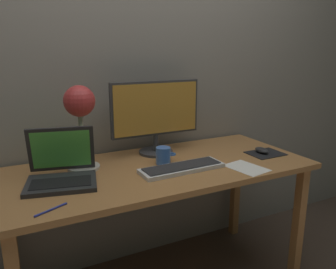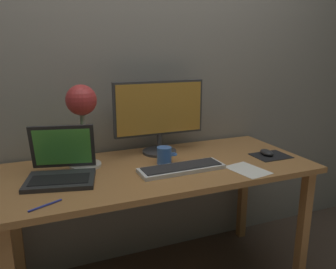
{
  "view_description": "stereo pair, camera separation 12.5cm",
  "coord_description": "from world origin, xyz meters",
  "px_view_note": "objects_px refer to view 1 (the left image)",
  "views": [
    {
      "loc": [
        -0.71,
        -1.51,
        1.34
      ],
      "look_at": [
        0.02,
        -0.05,
        0.92
      ],
      "focal_mm": 35.86,
      "sensor_mm": 36.0,
      "label": 1
    },
    {
      "loc": [
        -0.59,
        -1.56,
        1.34
      ],
      "look_at": [
        0.02,
        -0.05,
        0.92
      ],
      "focal_mm": 35.86,
      "sensor_mm": 36.0,
      "label": 2
    }
  ],
  "objects_px": {
    "desk_lamp": "(80,109)",
    "mouse": "(262,150)",
    "pen": "(51,210)",
    "laptop": "(61,167)",
    "keyboard_main": "(182,168)",
    "monitor": "(156,113)",
    "coffee_mug": "(164,155)"
  },
  "relations": [
    {
      "from": "desk_lamp",
      "to": "mouse",
      "type": "bearing_deg",
      "value": -12.0
    },
    {
      "from": "pen",
      "to": "laptop",
      "type": "bearing_deg",
      "value": 72.62
    },
    {
      "from": "keyboard_main",
      "to": "desk_lamp",
      "type": "xyz_separation_m",
      "value": [
        -0.44,
        0.24,
        0.3
      ]
    },
    {
      "from": "keyboard_main",
      "to": "pen",
      "type": "xyz_separation_m",
      "value": [
        -0.66,
        -0.16,
        -0.01
      ]
    },
    {
      "from": "desk_lamp",
      "to": "pen",
      "type": "xyz_separation_m",
      "value": [
        -0.22,
        -0.41,
        -0.31
      ]
    },
    {
      "from": "monitor",
      "to": "pen",
      "type": "height_order",
      "value": "monitor"
    },
    {
      "from": "desk_lamp",
      "to": "pen",
      "type": "height_order",
      "value": "desk_lamp"
    },
    {
      "from": "monitor",
      "to": "desk_lamp",
      "type": "bearing_deg",
      "value": -170.55
    },
    {
      "from": "keyboard_main",
      "to": "mouse",
      "type": "bearing_deg",
      "value": 3.34
    },
    {
      "from": "laptop",
      "to": "desk_lamp",
      "type": "bearing_deg",
      "value": 41.56
    },
    {
      "from": "monitor",
      "to": "pen",
      "type": "distance_m",
      "value": 0.85
    },
    {
      "from": "mouse",
      "to": "desk_lamp",
      "type": "bearing_deg",
      "value": 168.0
    },
    {
      "from": "monitor",
      "to": "mouse",
      "type": "height_order",
      "value": "monitor"
    },
    {
      "from": "monitor",
      "to": "coffee_mug",
      "type": "xyz_separation_m",
      "value": [
        -0.04,
        -0.19,
        -0.19
      ]
    },
    {
      "from": "laptop",
      "to": "monitor",
      "type": "bearing_deg",
      "value": 18.01
    },
    {
      "from": "keyboard_main",
      "to": "pen",
      "type": "bearing_deg",
      "value": -166.15
    },
    {
      "from": "monitor",
      "to": "coffee_mug",
      "type": "distance_m",
      "value": 0.27
    },
    {
      "from": "desk_lamp",
      "to": "coffee_mug",
      "type": "xyz_separation_m",
      "value": [
        0.4,
        -0.11,
        -0.26
      ]
    },
    {
      "from": "keyboard_main",
      "to": "monitor",
      "type": "bearing_deg",
      "value": 89.88
    },
    {
      "from": "keyboard_main",
      "to": "pen",
      "type": "distance_m",
      "value": 0.68
    },
    {
      "from": "monitor",
      "to": "laptop",
      "type": "height_order",
      "value": "monitor"
    },
    {
      "from": "coffee_mug",
      "to": "keyboard_main",
      "type": "bearing_deg",
      "value": -72.57
    },
    {
      "from": "coffee_mug",
      "to": "pen",
      "type": "bearing_deg",
      "value": -154.66
    },
    {
      "from": "monitor",
      "to": "coffee_mug",
      "type": "height_order",
      "value": "monitor"
    },
    {
      "from": "keyboard_main",
      "to": "laptop",
      "type": "height_order",
      "value": "laptop"
    },
    {
      "from": "monitor",
      "to": "desk_lamp",
      "type": "relative_size",
      "value": 1.25
    },
    {
      "from": "coffee_mug",
      "to": "pen",
      "type": "xyz_separation_m",
      "value": [
        -0.62,
        -0.29,
        -0.04
      ]
    },
    {
      "from": "coffee_mug",
      "to": "pen",
      "type": "relative_size",
      "value": 0.81
    },
    {
      "from": "laptop",
      "to": "desk_lamp",
      "type": "xyz_separation_m",
      "value": [
        0.13,
        0.11,
        0.24
      ]
    },
    {
      "from": "mouse",
      "to": "coffee_mug",
      "type": "relative_size",
      "value": 0.85
    },
    {
      "from": "keyboard_main",
      "to": "laptop",
      "type": "relative_size",
      "value": 1.22
    },
    {
      "from": "desk_lamp",
      "to": "coffee_mug",
      "type": "bearing_deg",
      "value": -15.73
    }
  ]
}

